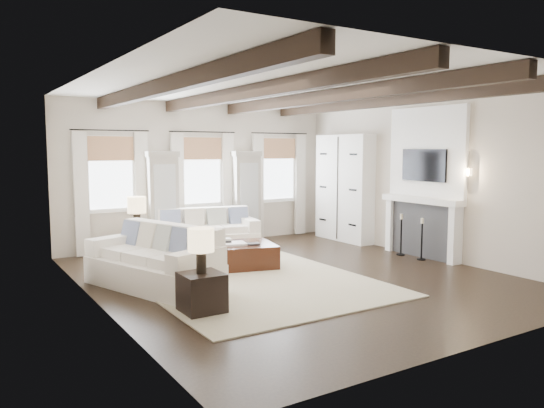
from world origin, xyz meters
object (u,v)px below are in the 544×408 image
ottoman (228,256)px  side_table_front (202,293)px  sofa_back (207,234)px  side_table_back (138,243)px  sofa_left (157,262)px

ottoman → side_table_front: bearing=-111.4°
ottoman → sofa_back: bearing=91.1°
ottoman → side_table_front: 2.66m
sofa_back → side_table_back: 1.52m
sofa_back → side_table_front: size_ratio=4.20×
ottoman → side_table_back: 2.06m
sofa_left → ottoman: (1.56, 0.57, -0.18)m
side_table_front → side_table_back: 3.92m
sofa_left → sofa_back: bearing=49.8°
ottoman → side_table_front: side_table_front is taller
ottoman → side_table_front: size_ratio=3.11×
ottoman → side_table_front: (-1.52, -2.18, 0.05)m
side_table_front → side_table_back: bearing=84.3°
sofa_left → ottoman: size_ratio=1.49×
side_table_front → side_table_back: size_ratio=0.88×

